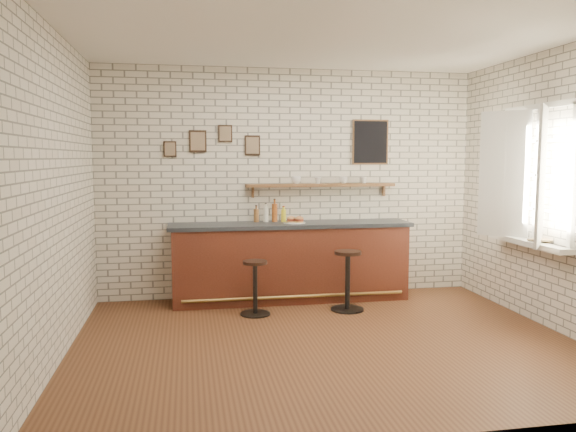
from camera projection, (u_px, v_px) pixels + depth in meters
The scene contains 21 objects.
ground at pixel (326, 342), 5.64m from camera, with size 5.00×5.00×0.00m, color brown.
bar_counter at pixel (291, 261), 7.25m from camera, with size 3.10×0.65×1.01m.
sandwich_plate at pixel (294, 223), 7.16m from camera, with size 0.28×0.28×0.01m, color white.
ciabatta_sandwich at pixel (295, 219), 7.16m from camera, with size 0.24×0.18×0.07m.
potato_chips at pixel (293, 222), 7.15m from camera, with size 0.27×0.17×0.00m.
bitters_bottle_brown at pixel (256, 215), 7.27m from camera, with size 0.07×0.07×0.22m.
bitters_bottle_white at pixel (266, 214), 7.29m from camera, with size 0.06×0.06×0.25m.
bitters_bottle_amber at pixel (275, 212), 7.31m from camera, with size 0.07×0.07×0.30m.
condiment_bottle_yellow at pixel (284, 215), 7.33m from camera, with size 0.06×0.06×0.20m.
bar_stool_left at pixel (255, 286), 6.58m from camera, with size 0.36×0.36×0.64m.
bar_stool_right at pixel (348, 279), 6.77m from camera, with size 0.40×0.40×0.73m.
wall_shelf at pixel (321, 185), 7.42m from camera, with size 2.00×0.18×0.18m.
shelf_cup_a at pixel (296, 180), 7.35m from camera, with size 0.13×0.13×0.10m, color white.
shelf_cup_b at pixel (318, 180), 7.41m from camera, with size 0.09×0.09×0.09m, color white.
shelf_cup_c at pixel (344, 180), 7.47m from camera, with size 0.11×0.11×0.09m, color white.
shelf_cup_d at pixel (364, 180), 7.52m from camera, with size 0.09×0.09×0.08m, color white.
back_wall_decor at pixel (307, 142), 7.41m from camera, with size 2.96×0.02×0.56m.
window_sill at pixel (528, 242), 6.27m from camera, with size 0.20×1.35×0.06m.
casement_window at pixel (528, 175), 6.18m from camera, with size 0.40×1.30×1.56m.
book_lower at pixel (537, 241), 6.07m from camera, with size 0.18×0.24×0.02m, color tan.
book_upper at pixel (536, 239), 6.09m from camera, with size 0.15×0.21×0.02m, color tan.
Camera 1 is at (-1.34, -5.33, 1.85)m, focal length 35.00 mm.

